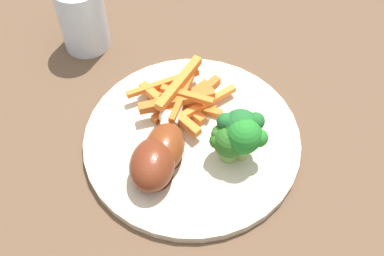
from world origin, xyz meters
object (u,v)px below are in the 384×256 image
(carrot_fries_pile, at_px, (182,99))
(chicken_drumstick_near, at_px, (157,161))
(dining_table, at_px, (154,198))
(broccoli_floret_back, at_px, (244,137))
(broccoli_floret_front, at_px, (240,128))
(water_glass, at_px, (82,17))
(chicken_drumstick_far, at_px, (165,145))
(dinner_plate, at_px, (192,140))
(broccoli_floret_middle, at_px, (230,140))

(carrot_fries_pile, bearing_deg, chicken_drumstick_near, -121.20)
(dining_table, bearing_deg, broccoli_floret_back, -16.32)
(carrot_fries_pile, height_order, chicken_drumstick_near, chicken_drumstick_near)
(broccoli_floret_front, height_order, broccoli_floret_back, same)
(broccoli_floret_back, bearing_deg, dining_table, 163.68)
(broccoli_floret_front, xyz_separation_m, carrot_fries_pile, (-0.05, 0.08, -0.03))
(dining_table, bearing_deg, broccoli_floret_front, -9.98)
(broccoli_floret_back, relative_size, chicken_drumstick_near, 0.56)
(broccoli_floret_front, relative_size, water_glass, 0.64)
(broccoli_floret_front, distance_m, water_glass, 0.29)
(chicken_drumstick_far, bearing_deg, carrot_fries_pile, 60.21)
(dinner_plate, relative_size, broccoli_floret_middle, 5.03)
(broccoli_floret_front, xyz_separation_m, broccoli_floret_back, (0.00, -0.01, -0.00))
(dining_table, distance_m, chicken_drumstick_far, 0.13)
(carrot_fries_pile, xyz_separation_m, chicken_drumstick_far, (-0.04, -0.07, 0.00))
(broccoli_floret_middle, relative_size, broccoli_floret_back, 0.82)
(broccoli_floret_back, xyz_separation_m, chicken_drumstick_far, (-0.09, 0.03, -0.02))
(broccoli_floret_back, distance_m, water_glass, 0.30)
(chicken_drumstick_far, bearing_deg, broccoli_floret_front, -10.18)
(water_glass, bearing_deg, broccoli_floret_middle, -61.70)
(broccoli_floret_back, height_order, chicken_drumstick_far, broccoli_floret_back)
(dinner_plate, bearing_deg, broccoli_floret_back, -40.68)
(broccoli_floret_middle, xyz_separation_m, chicken_drumstick_far, (-0.07, 0.02, -0.01))
(carrot_fries_pile, bearing_deg, broccoli_floret_front, -58.91)
(dining_table, height_order, water_glass, water_glass)
(dinner_plate, xyz_separation_m, carrot_fries_pile, (0.00, 0.05, 0.02))
(broccoli_floret_front, bearing_deg, broccoli_floret_middle, -151.43)
(carrot_fries_pile, xyz_separation_m, water_glass, (-0.10, 0.16, 0.02))
(chicken_drumstick_near, relative_size, chicken_drumstick_far, 0.97)
(broccoli_floret_middle, distance_m, carrot_fries_pile, 0.10)
(broccoli_floret_middle, relative_size, chicken_drumstick_near, 0.46)
(dining_table, bearing_deg, broccoli_floret_middle, -15.89)
(carrot_fries_pile, bearing_deg, dinner_plate, -90.65)
(dinner_plate, distance_m, carrot_fries_pile, 0.06)
(broccoli_floret_front, height_order, chicken_drumstick_near, broccoli_floret_front)
(carrot_fries_pile, relative_size, water_glass, 1.38)
(broccoli_floret_front, xyz_separation_m, broccoli_floret_middle, (-0.01, -0.01, -0.01))
(dining_table, xyz_separation_m, broccoli_floret_front, (0.11, -0.02, 0.15))
(dining_table, relative_size, water_glass, 12.55)
(dinner_plate, height_order, broccoli_floret_middle, broccoli_floret_middle)
(dinner_plate, height_order, carrot_fries_pile, carrot_fries_pile)
(broccoli_floret_front, xyz_separation_m, chicken_drumstick_near, (-0.10, -0.01, -0.02))
(dinner_plate, xyz_separation_m, broccoli_floret_back, (0.05, -0.04, 0.05))
(broccoli_floret_middle, relative_size, chicken_drumstick_far, 0.45)
(chicken_drumstick_near, bearing_deg, broccoli_floret_middle, -0.98)
(chicken_drumstick_near, distance_m, water_glass, 0.26)
(dinner_plate, bearing_deg, broccoli_floret_middle, -47.05)
(broccoli_floret_front, relative_size, carrot_fries_pile, 0.46)
(broccoli_floret_middle, xyz_separation_m, chicken_drumstick_near, (-0.09, 0.00, -0.01))
(dinner_plate, xyz_separation_m, chicken_drumstick_far, (-0.04, -0.01, 0.03))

